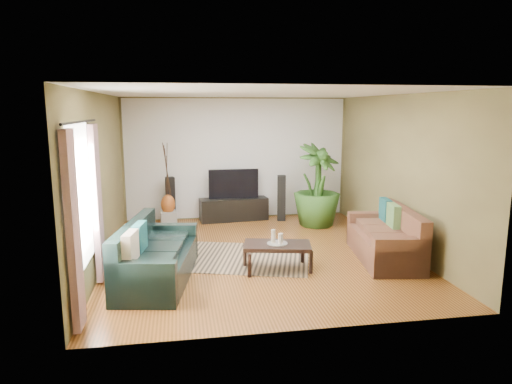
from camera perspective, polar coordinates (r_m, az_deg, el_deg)
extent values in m
plane|color=#9D5C28|center=(7.86, 0.25, -7.81)|extent=(5.50, 5.50, 0.00)
plane|color=white|center=(7.47, 0.26, 12.26)|extent=(5.50, 5.50, 0.00)
plane|color=olive|center=(10.25, -2.40, 4.19)|extent=(5.00, 0.00, 5.00)
plane|color=olive|center=(4.91, 5.78, -2.68)|extent=(5.00, 0.00, 5.00)
plane|color=olive|center=(7.54, -18.82, 1.40)|extent=(0.00, 5.50, 5.50)
plane|color=olive|center=(8.35, 17.43, 2.30)|extent=(0.00, 5.50, 5.50)
plane|color=white|center=(10.24, -2.39, 4.18)|extent=(4.90, 0.00, 4.90)
plane|color=white|center=(5.98, -21.02, -0.48)|extent=(0.00, 1.80, 1.80)
cube|color=gray|center=(5.30, -21.87, -4.63)|extent=(0.08, 0.35, 2.20)
cube|color=gray|center=(6.74, -19.24, -1.38)|extent=(0.08, 0.35, 2.20)
cylinder|color=black|center=(5.87, -21.11, 8.18)|extent=(0.03, 1.90, 0.03)
cube|color=black|center=(6.76, -12.17, -7.33)|extent=(1.21, 2.15, 0.85)
cube|color=brown|center=(7.81, 15.75, -5.09)|extent=(1.09, 1.94, 0.85)
cube|color=tan|center=(7.70, -2.10, -8.18)|extent=(2.65, 2.20, 0.01)
cube|color=black|center=(7.09, 2.67, -8.09)|extent=(1.11, 0.75, 0.42)
cylinder|color=gray|center=(7.03, 2.69, -6.42)|extent=(0.31, 0.31, 0.01)
cylinder|color=beige|center=(7.01, 2.16, -5.53)|extent=(0.06, 0.06, 0.20)
cylinder|color=white|center=(6.98, 3.09, -5.83)|extent=(0.06, 0.06, 0.16)
cylinder|color=beige|center=(7.08, 3.14, -5.70)|extent=(0.06, 0.06, 0.13)
cube|color=black|center=(10.17, -2.80, -2.15)|extent=(1.53, 0.60, 0.50)
cube|color=black|center=(10.06, -2.83, 1.04)|extent=(1.10, 0.06, 0.65)
cube|color=black|center=(10.05, -10.63, -1.00)|extent=(0.21, 0.23, 1.00)
cube|color=black|center=(10.12, 3.19, -0.76)|extent=(0.22, 0.23, 1.01)
imported|color=#2A551C|center=(9.68, 7.64, 0.85)|extent=(1.35, 1.35, 1.73)
cylinder|color=black|center=(9.83, 7.53, -3.42)|extent=(0.32, 0.32, 0.25)
cube|color=#959593|center=(9.83, -10.87, -3.29)|extent=(0.36, 0.36, 0.32)
ellipsoid|color=#994A1B|center=(9.77, -10.94, -1.52)|extent=(0.30, 0.30, 0.41)
cube|color=brown|center=(8.00, -14.71, -6.04)|extent=(0.56, 0.56, 0.48)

